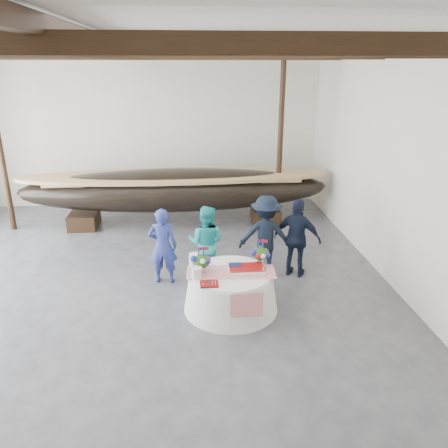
{
  "coord_description": "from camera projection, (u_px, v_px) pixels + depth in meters",
  "views": [
    {
      "loc": [
        1.09,
        -7.13,
        4.11
      ],
      "look_at": [
        1.78,
        1.01,
        1.08
      ],
      "focal_mm": 35.0,
      "sensor_mm": 36.0,
      "label": 1
    }
  ],
  "objects": [
    {
      "name": "pavilion_structure",
      "position": [
        119.0,
        69.0,
        7.28
      ],
      "size": [
        9.8,
        11.76,
        4.5
      ],
      "color": "black",
      "rests_on": "ground"
    },
    {
      "name": "guest_woman_teal",
      "position": [
        206.0,
        243.0,
        8.62
      ],
      "size": [
        0.89,
        0.79,
        1.53
      ],
      "primitive_type": "imported",
      "rotation": [
        0.0,
        0.0,
        2.81
      ],
      "color": "teal",
      "rests_on": "ground"
    },
    {
      "name": "wall_right",
      "position": [
        412.0,
        176.0,
        7.62
      ],
      "size": [
        0.02,
        12.0,
        4.5
      ],
      "primitive_type": "cube",
      "color": "silver",
      "rests_on": "ground"
    },
    {
      "name": "guest_man_left",
      "position": [
        266.0,
        235.0,
        8.8
      ],
      "size": [
        1.16,
        0.78,
        1.67
      ],
      "primitive_type": "imported",
      "rotation": [
        0.0,
        0.0,
        2.99
      ],
      "color": "black",
      "rests_on": "ground"
    },
    {
      "name": "ceiling",
      "position": [
        110.0,
        34.0,
        6.44
      ],
      "size": [
        10.0,
        12.0,
        0.01
      ],
      "primitive_type": "cube",
      "color": "white",
      "rests_on": "wall_back"
    },
    {
      "name": "floor",
      "position": [
        132.0,
        301.0,
        8.0
      ],
      "size": [
        10.0,
        12.0,
        0.01
      ],
      "primitive_type": "cube",
      "color": "#3D3D42",
      "rests_on": "ground"
    },
    {
      "name": "banquet_table",
      "position": [
        231.0,
        290.0,
        7.65
      ],
      "size": [
        1.65,
        1.65,
        0.71
      ],
      "color": "silver",
      "rests_on": "ground"
    },
    {
      "name": "guest_man_right",
      "position": [
        297.0,
        238.0,
        8.72
      ],
      "size": [
        1.02,
        0.8,
        1.62
      ],
      "primitive_type": "imported",
      "rotation": [
        0.0,
        0.0,
        2.64
      ],
      "color": "black",
      "rests_on": "ground"
    },
    {
      "name": "wall_back",
      "position": [
        149.0,
        130.0,
        12.82
      ],
      "size": [
        10.0,
        0.02,
        4.5
      ],
      "primitive_type": "cube",
      "color": "silver",
      "rests_on": "ground"
    },
    {
      "name": "longboat_display",
      "position": [
        175.0,
        190.0,
        11.47
      ],
      "size": [
        8.09,
        1.62,
        1.52
      ],
      "color": "black",
      "rests_on": "ground"
    },
    {
      "name": "guest_woman_blue",
      "position": [
        163.0,
        246.0,
        8.47
      ],
      "size": [
        0.6,
        0.43,
        1.53
      ],
      "primitive_type": "imported",
      "rotation": [
        0.0,
        0.0,
        3.03
      ],
      "color": "navy",
      "rests_on": "ground"
    },
    {
      "name": "tabletop_items",
      "position": [
        229.0,
        261.0,
        7.58
      ],
      "size": [
        1.56,
        0.98,
        0.4
      ],
      "color": "red",
      "rests_on": "banquet_table"
    }
  ]
}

